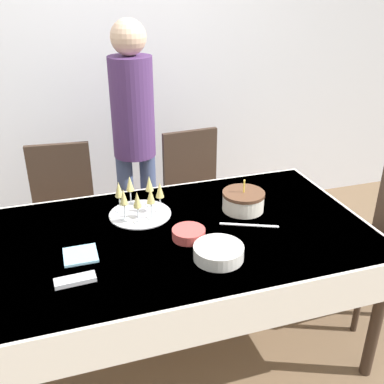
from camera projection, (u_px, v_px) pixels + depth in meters
name	position (u px, v px, depth m)	size (l,w,h in m)	color
ground_plane	(167.00, 350.00, 2.54)	(12.00, 12.00, 0.00)	brown
wall_back	(107.00, 59.00, 3.31)	(8.00, 0.05, 2.70)	silver
dining_table	(164.00, 252.00, 2.25)	(2.08, 1.10, 0.76)	silver
dining_chair_far_left	(64.00, 212.00, 2.93)	(0.46, 0.46, 0.94)	#38281E
dining_chair_far_right	(196.00, 193.00, 3.18)	(0.45, 0.45, 0.94)	#38281E
dining_chair_right_end	(384.00, 233.00, 2.69)	(0.43, 0.43, 0.94)	#38281E
birthday_cake	(243.00, 201.00, 2.42)	(0.23, 0.23, 0.18)	silver
champagne_tray	(139.00, 200.00, 2.36)	(0.33, 0.33, 0.18)	silver
plate_stack_main	(219.00, 252.00, 2.01)	(0.23, 0.23, 0.06)	silver
plate_stack_dessert	(189.00, 234.00, 2.17)	(0.16, 0.16, 0.05)	#CC4C47
cake_knife	(249.00, 225.00, 2.29)	(0.28, 0.14, 0.00)	silver
fork_pile	(75.00, 280.00, 1.86)	(0.17, 0.07, 0.02)	silver
napkin_pile	(80.00, 255.00, 2.04)	(0.15, 0.15, 0.01)	#8CC6E0
person_standing	(133.00, 126.00, 2.94)	(0.28, 0.28, 1.68)	#3F4C72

